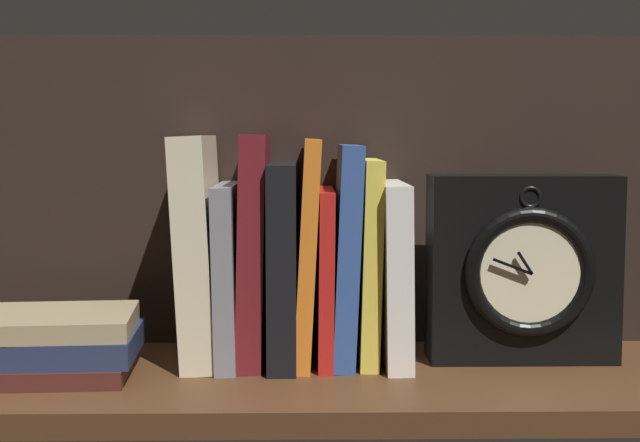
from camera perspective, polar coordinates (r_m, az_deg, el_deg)
The scene contains 13 objects.
ground_plane at distance 97.75cm, azimuth -1.47°, elevation -10.12°, with size 85.70×29.23×2.50cm, color #4C2D19.
back_panel at distance 108.39cm, azimuth -1.42°, elevation 1.91°, with size 85.70×1.20×36.62cm, color black.
book_cream_twain at distance 100.75cm, azimuth -7.63°, elevation -1.76°, with size 3.69×15.21×24.86cm, color beige.
book_gray_chess at distance 100.79cm, azimuth -5.77°, elevation -3.25°, with size 2.23×16.01×19.57cm, color gray.
book_maroon_dawkins at distance 100.21cm, azimuth -4.19°, elevation -1.72°, with size 2.76×14.46×25.03cm, color maroon.
book_black_skeptic at distance 100.29cm, azimuth -2.35°, elevation -2.61°, with size 3.08×16.61×21.88cm, color black.
book_orange_pandolfini at distance 100.08cm, azimuth -0.80°, elevation -1.85°, with size 1.75×15.12×24.53cm, color orange.
book_red_requiem at distance 100.49cm, azimuth 0.34°, elevation -3.41°, with size 1.61×14.48×19.01cm, color red.
book_blue_modern at distance 100.23cm, azimuth 1.65°, elevation -2.03°, with size 2.38×14.27×23.88cm, color #2D4C8E.
book_yellow_seinlanguage at distance 100.48cm, azimuth 3.08°, elevation -2.48°, with size 2.03×13.51×22.29cm, color gold.
book_white_catcher at distance 100.89cm, azimuth 4.62°, elevation -3.19°, with size 2.81×16.46×19.72cm, color silver.
framed_clock at distance 102.11cm, azimuth 12.66°, elevation -2.95°, with size 20.60×7.54×20.60cm.
book_stack_side at distance 99.29cm, azimuth -16.38°, elevation -7.38°, with size 18.48×14.78×6.53cm.
Camera 1 is at (0.93, -94.17, 24.94)cm, focal length 50.85 mm.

